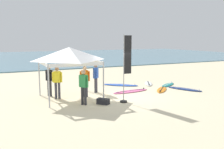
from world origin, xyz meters
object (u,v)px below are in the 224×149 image
(person_green, at_px, (84,85))
(surfboard_white, at_px, (148,83))
(canopy_tent, at_px, (69,54))
(surfboard_blue, at_px, (120,85))
(person_black, at_px, (49,79))
(surfboard_pink, at_px, (131,91))
(surfboard_orange, at_px, (162,90))
(gear_bag_near_tent, at_px, (103,101))
(person_blue, at_px, (96,76))
(surfboard_navy, at_px, (185,89))
(banner_flag, at_px, (126,71))
(surfboard_teal, at_px, (168,85))
(person_yellow, at_px, (57,80))
(person_orange, at_px, (85,79))

(person_green, bearing_deg, surfboard_white, 28.94)
(canopy_tent, xyz_separation_m, surfboard_blue, (4.11, 2.06, -2.35))
(person_black, distance_m, person_green, 2.81)
(surfboard_pink, xyz_separation_m, surfboard_blue, (0.35, 2.05, -0.00))
(canopy_tent, bearing_deg, surfboard_orange, -4.11)
(gear_bag_near_tent, bearing_deg, person_green, 163.43)
(person_black, xyz_separation_m, gear_bag_near_tent, (2.04, -2.84, -0.85))
(person_black, height_order, gear_bag_near_tent, person_black)
(gear_bag_near_tent, bearing_deg, person_blue, 76.17)
(person_black, bearing_deg, surfboard_white, 5.64)
(surfboard_orange, relative_size, person_blue, 1.04)
(canopy_tent, relative_size, gear_bag_near_tent, 4.77)
(surfboard_pink, xyz_separation_m, person_black, (-4.66, 0.97, 0.95))
(person_black, bearing_deg, person_green, -66.12)
(surfboard_white, distance_m, surfboard_blue, 2.06)
(surfboard_pink, distance_m, surfboard_navy, 3.52)
(banner_flag, bearing_deg, surfboard_teal, 29.35)
(surfboard_navy, xyz_separation_m, person_black, (-8.07, 1.85, 0.95))
(person_yellow, xyz_separation_m, person_green, (0.86, -1.81, 0.00))
(surfboard_teal, relative_size, surfboard_orange, 1.04)
(canopy_tent, height_order, gear_bag_near_tent, canopy_tent)
(surfboard_white, height_order, person_blue, person_blue)
(surfboard_blue, bearing_deg, person_black, -167.83)
(person_green, xyz_separation_m, gear_bag_near_tent, (0.90, -0.27, -0.85))
(surfboard_pink, height_order, person_blue, person_blue)
(surfboard_blue, xyz_separation_m, person_green, (-3.88, -3.65, 0.95))
(surfboard_orange, bearing_deg, person_yellow, 174.31)
(person_green, height_order, person_blue, same)
(person_orange, xyz_separation_m, gear_bag_near_tent, (0.31, -1.81, -0.85))
(person_green, bearing_deg, surfboard_blue, 43.28)
(surfboard_teal, relative_size, surfboard_blue, 0.80)
(person_yellow, xyz_separation_m, banner_flag, (2.95, -2.20, 0.59))
(surfboard_white, height_order, person_orange, person_orange)
(canopy_tent, distance_m, surfboard_white, 6.79)
(gear_bag_near_tent, bearing_deg, surfboard_orange, 17.41)
(surfboard_teal, xyz_separation_m, person_yellow, (-7.72, -0.49, 0.95))
(surfboard_white, xyz_separation_m, banner_flag, (-3.81, -3.65, 1.54))
(surfboard_teal, distance_m, surfboard_pink, 3.40)
(canopy_tent, bearing_deg, surfboard_navy, -6.92)
(surfboard_teal, distance_m, surfboard_orange, 1.76)
(surfboard_navy, relative_size, person_blue, 1.35)
(surfboard_white, distance_m, person_blue, 4.58)
(person_blue, bearing_deg, person_orange, -141.33)
(surfboard_navy, distance_m, surfboard_white, 2.75)
(surfboard_orange, bearing_deg, person_black, 168.12)
(person_yellow, relative_size, person_green, 1.00)
(person_yellow, height_order, gear_bag_near_tent, person_yellow)
(surfboard_orange, xyz_separation_m, surfboard_blue, (-1.62, 2.48, -0.00))
(surfboard_navy, distance_m, surfboard_blue, 4.24)
(surfboard_pink, bearing_deg, banner_flag, -125.81)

